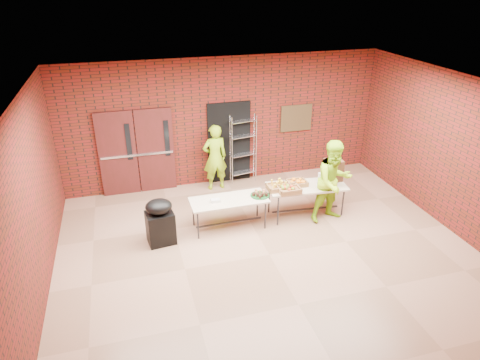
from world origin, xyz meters
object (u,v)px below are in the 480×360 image
covered_grill (160,221)px  volunteer_man (334,181)px  table_right (307,188)px  volunteer_woman (215,157)px  table_left (229,202)px  wire_rack (243,149)px  coffee_dispenser (333,170)px

covered_grill → volunteer_man: volunteer_man is taller
table_right → volunteer_man: 0.63m
volunteer_woman → table_left: bearing=80.2°
wire_rack → coffee_dispenser: wire_rack is taller
covered_grill → volunteer_woman: (1.60, 2.08, 0.36)m
coffee_dispenser → volunteer_woman: size_ratio=0.29×
table_right → coffee_dispenser: 0.75m
table_right → volunteer_woman: 2.47m
wire_rack → covered_grill: (-2.39, -2.30, -0.41)m
wire_rack → volunteer_man: bearing=-71.2°
covered_grill → table_right: bearing=-2.2°
coffee_dispenser → covered_grill: coffee_dispenser is taller
wire_rack → covered_grill: wire_rack is taller
wire_rack → table_right: 2.23m
wire_rack → table_left: bearing=-123.6°
volunteer_man → covered_grill: bearing=169.5°
table_right → coffee_dispenser: bearing=15.5°
wire_rack → volunteer_man: (1.32, -2.40, 0.03)m
wire_rack → volunteer_woman: bearing=-174.4°
coffee_dispenser → volunteer_woman: bearing=143.9°
coffee_dispenser → volunteer_man: 0.53m
wire_rack → volunteer_man: size_ratio=0.97×
table_right → covered_grill: bearing=-170.3°
wire_rack → table_left: 2.32m
table_left → table_right: size_ratio=0.91×
table_right → table_left: bearing=-172.6°
table_left → volunteer_man: (2.24, -0.28, 0.31)m
table_left → coffee_dispenser: bearing=3.8°
table_left → coffee_dispenser: size_ratio=3.34×
covered_grill → wire_rack: bearing=37.2°
table_left → volunteer_woman: 1.91m
wire_rack → table_left: size_ratio=1.10×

